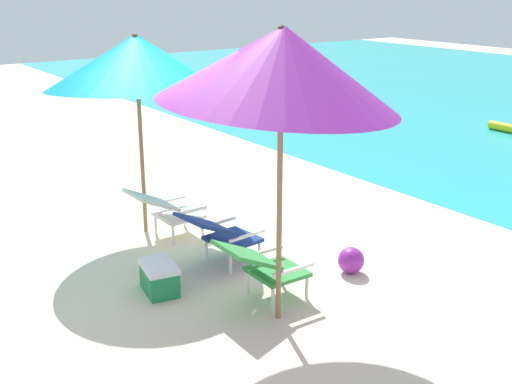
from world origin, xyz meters
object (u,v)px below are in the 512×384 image
beach_ball (351,260)px  beach_umbrella_right (281,66)px  beach_umbrella_left (136,63)px  cooler_box (159,278)px  lounge_chair_right (263,264)px  lounge_chair_center (220,232)px  lounge_chair_left (166,208)px

beach_ball → beach_umbrella_right: bearing=-75.1°
beach_umbrella_left → beach_ball: beach_umbrella_left is taller
beach_ball → cooler_box: size_ratio=0.56×
beach_umbrella_right → lounge_chair_right: bearing=167.6°
beach_umbrella_left → cooler_box: 2.63m
lounge_chair_right → beach_umbrella_left: (-2.40, -0.10, 1.73)m
lounge_chair_center → beach_ball: lounge_chair_center is taller
beach_ball → cooler_box: 2.08m
lounge_chair_center → beach_umbrella_right: beach_umbrella_right is taller
beach_ball → lounge_chair_center: bearing=-132.2°
lounge_chair_center → beach_ball: size_ratio=3.16×
lounge_chair_right → beach_umbrella_right: bearing=-12.4°
lounge_chair_left → beach_umbrella_left: size_ratio=0.29×
lounge_chair_center → lounge_chair_right: 0.96m
lounge_chair_right → beach_umbrella_left: bearing=-177.5°
lounge_chair_left → lounge_chair_center: size_ratio=0.96×
lounge_chair_right → beach_umbrella_right: size_ratio=0.30×
lounge_chair_left → lounge_chair_center: (1.06, 0.12, 0.00)m
beach_umbrella_right → beach_ball: (-0.33, 1.26, -2.23)m
lounge_chair_right → beach_umbrella_left: 2.96m
beach_umbrella_left → beach_umbrella_right: (2.76, 0.03, 0.24)m
lounge_chair_right → beach_ball: bearing=89.1°
lounge_chair_left → beach_umbrella_left: beach_umbrella_left is taller
beach_umbrella_left → lounge_chair_right: bearing=2.5°
lounge_chair_center → lounge_chair_left: bearing=-173.7°
beach_umbrella_right → lounge_chair_left: bearing=178.3°
beach_umbrella_left → cooler_box: beach_umbrella_left is taller
lounge_chair_right → beach_umbrella_right: beach_umbrella_right is taller
beach_umbrella_left → lounge_chair_center: bearing=8.4°
cooler_box → lounge_chair_left: bearing=149.1°
lounge_chair_left → lounge_chair_right: (2.01, 0.01, 0.00)m
lounge_chair_left → beach_ball: lounge_chair_left is taller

